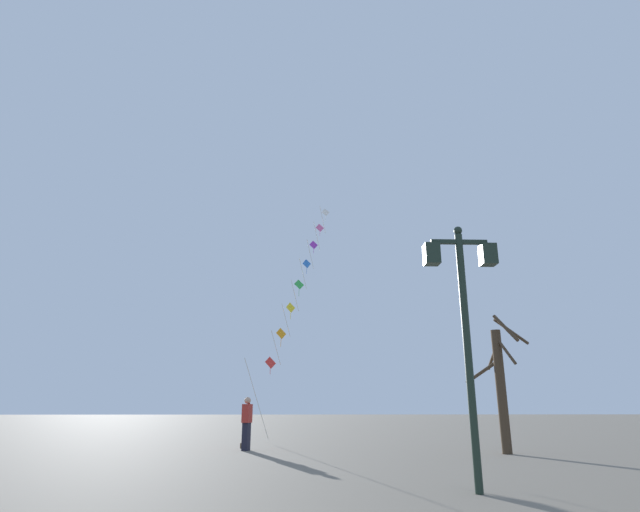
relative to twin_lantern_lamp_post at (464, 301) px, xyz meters
name	(u,v)px	position (x,y,z in m)	size (l,w,h in m)	color
ground_plane	(303,442)	(-2.88, 13.30, -3.26)	(160.00, 160.00, 0.00)	#756B5B
twin_lantern_lamp_post	(464,301)	(0.00, 0.00, 0.00)	(1.36, 0.28, 4.71)	#1E2D23
kite_train	(299,286)	(-3.16, 14.75, 3.70)	(3.66, 8.95, 12.59)	brown
kite_flyer	(247,422)	(-4.79, 8.91, -2.36)	(0.34, 0.63, 1.71)	#1E1E2D
bare_tree	(501,383)	(3.38, 7.35, -1.15)	(2.07, 2.17, 4.31)	#423323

